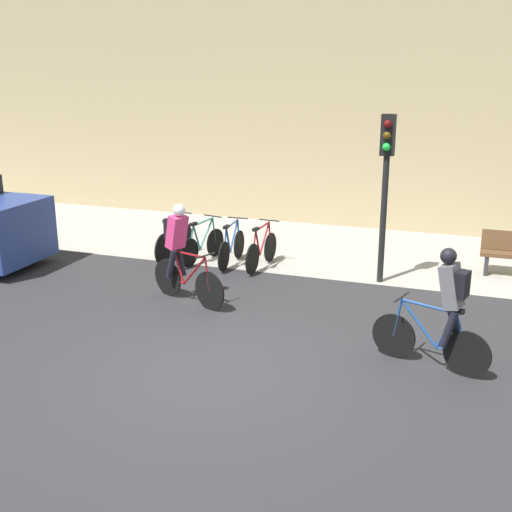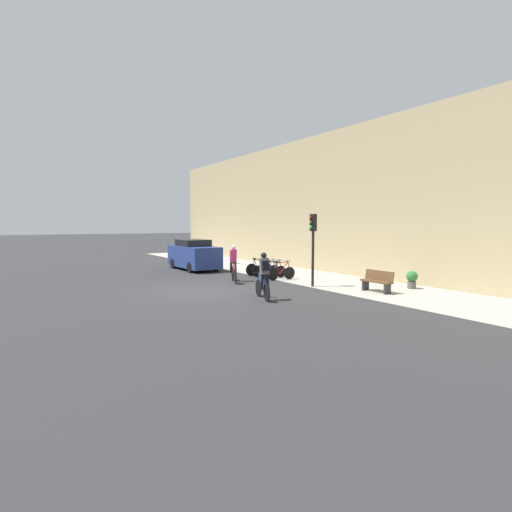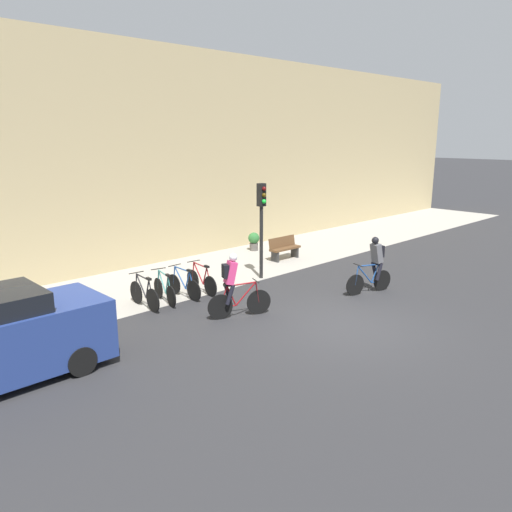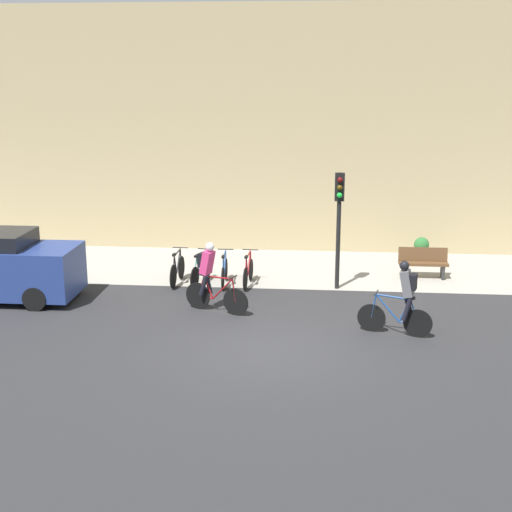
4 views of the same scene
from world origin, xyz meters
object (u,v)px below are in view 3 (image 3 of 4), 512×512
(bench, at_px, (284,248))
(potted_plant, at_px, (254,240))
(parked_bike_1, at_px, (165,290))
(parked_bike_3, at_px, (201,281))
(cyclist_grey, at_px, (374,263))
(traffic_light_pole, at_px, (262,213))
(cyclist_pink, at_px, (233,284))
(parked_bike_0, at_px, (144,294))
(parked_bike_2, at_px, (184,285))

(bench, relative_size, potted_plant, 1.83)
(bench, height_order, potted_plant, bench)
(parked_bike_1, relative_size, parked_bike_3, 0.98)
(bench, xyz_separation_m, potted_plant, (0.22, 1.98, -0.02))
(cyclist_grey, xyz_separation_m, traffic_light_pole, (-1.41, 3.57, 1.32))
(cyclist_pink, distance_m, bench, 6.80)
(cyclist_pink, height_order, parked_bike_0, cyclist_pink)
(parked_bike_1, relative_size, parked_bike_2, 0.98)
(traffic_light_pole, bearing_deg, cyclist_pink, -145.44)
(bench, bearing_deg, parked_bike_0, -170.45)
(potted_plant, bearing_deg, parked_bike_1, -154.42)
(cyclist_pink, height_order, potted_plant, cyclist_pink)
(parked_bike_2, bearing_deg, cyclist_pink, -91.25)
(cyclist_pink, distance_m, potted_plant, 8.17)
(traffic_light_pole, xyz_separation_m, potted_plant, (2.76, 3.28, -1.83))
(potted_plant, bearing_deg, cyclist_pink, -137.40)
(cyclist_pink, bearing_deg, bench, 31.46)
(parked_bike_0, xyz_separation_m, parked_bike_1, (0.68, -0.00, -0.02))
(cyclist_grey, distance_m, parked_bike_1, 6.46)
(cyclist_pink, relative_size, bench, 1.25)
(bench, bearing_deg, traffic_light_pole, -152.82)
(parked_bike_0, xyz_separation_m, traffic_light_pole, (4.55, -0.11, 1.87))
(parked_bike_1, xyz_separation_m, parked_bike_2, (0.68, -0.00, 0.00))
(parked_bike_2, bearing_deg, parked_bike_3, 0.02)
(parked_bike_3, height_order, potted_plant, parked_bike_3)
(parked_bike_0, bearing_deg, traffic_light_pole, -1.40)
(cyclist_grey, relative_size, parked_bike_2, 1.10)
(cyclist_pink, relative_size, potted_plant, 2.29)
(parked_bike_1, height_order, traffic_light_pole, traffic_light_pole)
(parked_bike_2, relative_size, parked_bike_3, 1.00)
(bench, distance_m, potted_plant, 1.99)
(parked_bike_0, relative_size, bench, 1.15)
(traffic_light_pole, height_order, potted_plant, traffic_light_pole)
(parked_bike_2, bearing_deg, potted_plant, 28.08)
(cyclist_grey, relative_size, parked_bike_1, 1.12)
(traffic_light_pole, bearing_deg, parked_bike_2, 178.02)
(parked_bike_3, bearing_deg, parked_bike_1, -180.00)
(cyclist_pink, bearing_deg, parked_bike_1, 105.06)
(cyclist_grey, relative_size, potted_plant, 2.27)
(parked_bike_3, bearing_deg, cyclist_grey, -43.16)
(parked_bike_0, distance_m, parked_bike_2, 1.36)
(cyclist_pink, xyz_separation_m, parked_bike_2, (0.05, 2.34, -0.56))
(cyclist_grey, height_order, bench, cyclist_grey)
(parked_bike_0, height_order, bench, parked_bike_0)
(cyclist_grey, xyz_separation_m, parked_bike_0, (-5.96, 3.68, -0.55))
(bench, bearing_deg, cyclist_grey, -103.09)
(parked_bike_1, bearing_deg, potted_plant, 25.58)
(parked_bike_3, bearing_deg, traffic_light_pole, -2.52)
(parked_bike_2, distance_m, potted_plant, 6.74)
(cyclist_grey, distance_m, potted_plant, 7.00)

